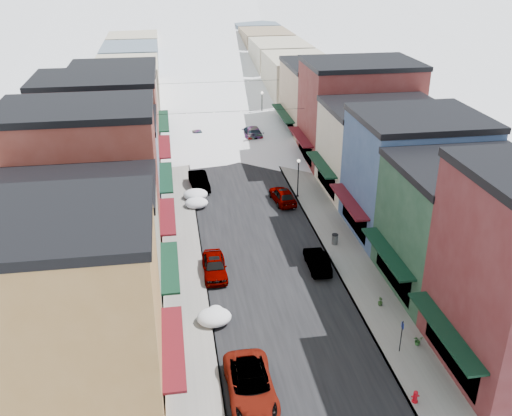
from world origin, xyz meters
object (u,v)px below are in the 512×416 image
object	(u,v)px
car_silver_sedan	(214,266)
car_green_sedan	(317,261)
trash_can	(335,239)
car_dark_hatch	(199,181)
car_white_suv	(251,385)
fire_hydrant	(415,397)
streetlamp_near	(298,173)

from	to	relation	value
car_silver_sedan	car_green_sedan	size ratio (longest dim) A/B	1.07
car_silver_sedan	trash_can	xyz separation A→B (m)	(10.36, 3.05, -0.14)
car_silver_sedan	car_dark_hatch	xyz separation A→B (m)	(0.00, 17.34, 0.02)
car_white_suv	car_green_sedan	distance (m)	14.77
car_silver_sedan	trash_can	bearing A→B (deg)	16.95
fire_hydrant	streetlamp_near	bearing A→B (deg)	90.23
car_white_suv	car_dark_hatch	world-z (taller)	car_white_suv
fire_hydrant	trash_can	distance (m)	18.27
car_green_sedan	streetlamp_near	bearing A→B (deg)	-95.05
fire_hydrant	trash_can	size ratio (longest dim) A/B	0.84
streetlamp_near	car_dark_hatch	bearing A→B (deg)	156.83
car_silver_sedan	streetlamp_near	bearing A→B (deg)	54.96
car_dark_hatch	car_green_sedan	xyz separation A→B (m)	(7.97, -17.64, -0.09)
car_dark_hatch	streetlamp_near	world-z (taller)	streetlamp_near
car_dark_hatch	car_green_sedan	distance (m)	19.36
car_silver_sedan	fire_hydrant	distance (m)	18.00
car_silver_sedan	fire_hydrant	xyz separation A→B (m)	(9.62, -15.21, -0.26)
trash_can	streetlamp_near	xyz separation A→B (m)	(-0.86, 10.23, 2.01)
car_dark_hatch	fire_hydrant	size ratio (longest dim) A/B	6.20
fire_hydrant	streetlamp_near	world-z (taller)	streetlamp_near
car_white_suv	fire_hydrant	size ratio (longest dim) A/B	7.45
car_dark_hatch	trash_can	xyz separation A→B (m)	(10.36, -14.29, -0.16)
car_silver_sedan	car_green_sedan	xyz separation A→B (m)	(7.97, -0.30, -0.07)
car_white_suv	car_silver_sedan	distance (m)	13.23
car_silver_sedan	car_dark_hatch	size ratio (longest dim) A/B	0.94
trash_can	streetlamp_near	world-z (taller)	streetlamp_near
car_green_sedan	streetlamp_near	world-z (taller)	streetlamp_near
car_silver_sedan	car_dark_hatch	bearing A→B (deg)	90.55
car_silver_sedan	fire_hydrant	world-z (taller)	car_silver_sedan
car_silver_sedan	fire_hydrant	size ratio (longest dim) A/B	5.84
car_silver_sedan	car_dark_hatch	distance (m)	17.34
car_silver_sedan	trash_can	distance (m)	10.80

